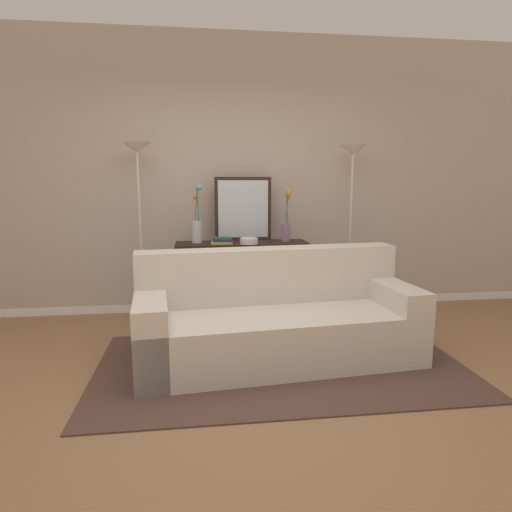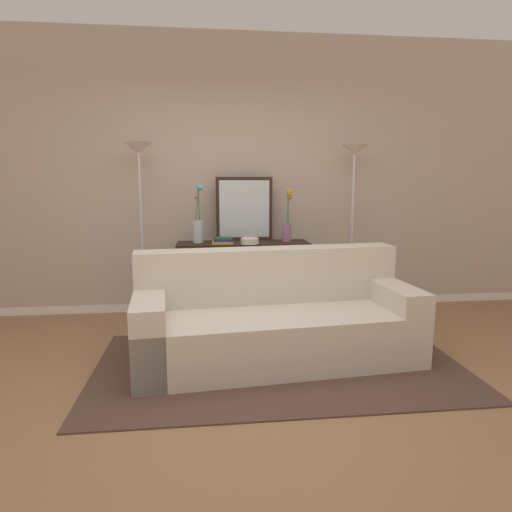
# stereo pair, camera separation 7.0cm
# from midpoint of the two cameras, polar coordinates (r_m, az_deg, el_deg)

# --- Properties ---
(ground_plane) EXTENTS (16.00, 16.00, 0.02)m
(ground_plane) POSITION_cam_midpoint_polar(r_m,az_deg,el_deg) (3.06, -0.45, -18.64)
(ground_plane) COLOR #936B47
(back_wall) EXTENTS (12.00, 0.15, 2.98)m
(back_wall) POSITION_cam_midpoint_polar(r_m,az_deg,el_deg) (4.93, -3.30, 10.25)
(back_wall) COLOR white
(back_wall) RESTS_ON ground
(area_rug) EXTENTS (2.85, 1.62, 0.01)m
(area_rug) POSITION_cam_midpoint_polar(r_m,az_deg,el_deg) (3.58, 3.55, -13.92)
(area_rug) COLOR #51382D
(area_rug) RESTS_ON ground
(couch) EXTENTS (2.29, 1.07, 0.88)m
(couch) POSITION_cam_midpoint_polar(r_m,az_deg,el_deg) (3.62, 3.06, -8.43)
(couch) COLOR beige
(couch) RESTS_ON ground
(console_table) EXTENTS (1.37, 0.38, 0.81)m
(console_table) POSITION_cam_midpoint_polar(r_m,az_deg,el_deg) (4.61, -1.24, -1.25)
(console_table) COLOR black
(console_table) RESTS_ON ground
(floor_lamp_left) EXTENTS (0.28, 0.28, 1.81)m
(floor_lamp_left) POSITION_cam_midpoint_polar(r_m,az_deg,el_deg) (4.56, -14.40, 9.20)
(floor_lamp_left) COLOR silver
(floor_lamp_left) RESTS_ON ground
(floor_lamp_right) EXTENTS (0.28, 0.28, 1.81)m
(floor_lamp_right) POSITION_cam_midpoint_polar(r_m,az_deg,el_deg) (4.79, 12.94, 9.25)
(floor_lamp_right) COLOR silver
(floor_lamp_right) RESTS_ON ground
(wall_mirror) EXTENTS (0.60, 0.02, 0.67)m
(wall_mirror) POSITION_cam_midpoint_polar(r_m,az_deg,el_deg) (4.70, -1.09, 6.12)
(wall_mirror) COLOR black
(wall_mirror) RESTS_ON console_table
(vase_tall_flowers) EXTENTS (0.12, 0.11, 0.60)m
(vase_tall_flowers) POSITION_cam_midpoint_polar(r_m,az_deg,el_deg) (4.57, -7.08, 4.02)
(vase_tall_flowers) COLOR silver
(vase_tall_flowers) RESTS_ON console_table
(vase_short_flowers) EXTENTS (0.11, 0.10, 0.55)m
(vase_short_flowers) POSITION_cam_midpoint_polar(r_m,az_deg,el_deg) (4.65, 4.51, 4.21)
(vase_short_flowers) COLOR gray
(vase_short_flowers) RESTS_ON console_table
(fruit_bowl) EXTENTS (0.18, 0.18, 0.06)m
(fruit_bowl) POSITION_cam_midpoint_polar(r_m,az_deg,el_deg) (4.46, -0.37, 1.98)
(fruit_bowl) COLOR silver
(fruit_bowl) RESTS_ON console_table
(book_stack) EXTENTS (0.22, 0.14, 0.07)m
(book_stack) POSITION_cam_midpoint_polar(r_m,az_deg,el_deg) (4.47, -3.85, 1.99)
(book_stack) COLOR gold
(book_stack) RESTS_ON console_table
(book_row_under_console) EXTENTS (0.42, 0.18, 0.13)m
(book_row_under_console) POSITION_cam_midpoint_polar(r_m,az_deg,el_deg) (4.72, -5.42, -7.40)
(book_row_under_console) COLOR #BC3328
(book_row_under_console) RESTS_ON ground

